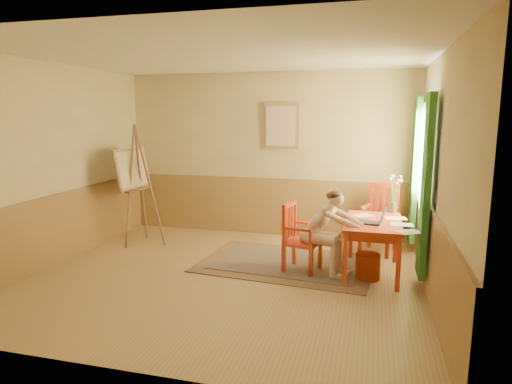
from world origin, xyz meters
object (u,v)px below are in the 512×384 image
(chair_back, at_px, (380,219))
(figure, at_px, (324,228))
(easel, at_px, (134,173))
(laptop, at_px, (374,220))
(table, at_px, (373,228))
(chair_left, at_px, (299,237))

(chair_back, bearing_deg, figure, -120.70)
(chair_back, height_order, easel, easel)
(laptop, bearing_deg, chair_back, 85.01)
(table, height_order, laptop, laptop)
(table, height_order, easel, easel)
(table, xyz_separation_m, laptop, (0.00, -0.15, 0.13))
(chair_back, xyz_separation_m, easel, (-3.86, -0.49, 0.63))
(easel, bearing_deg, chair_left, -13.12)
(table, xyz_separation_m, chair_left, (-0.96, -0.15, -0.16))
(chair_left, height_order, figure, figure)
(table, relative_size, figure, 1.05)
(chair_back, bearing_deg, chair_left, -132.64)
(laptop, bearing_deg, chair_left, -179.95)
(figure, relative_size, laptop, 2.96)
(table, relative_size, laptop, 3.12)
(chair_left, distance_m, easel, 2.96)
(chair_left, bearing_deg, easel, 166.88)
(easel, bearing_deg, chair_back, 7.28)
(figure, height_order, laptop, figure)
(table, xyz_separation_m, figure, (-0.62, -0.21, 0.00))
(table, distance_m, easel, 3.83)
(table, height_order, chair_back, chair_back)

